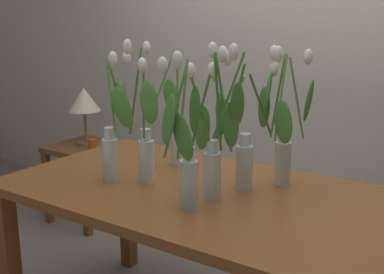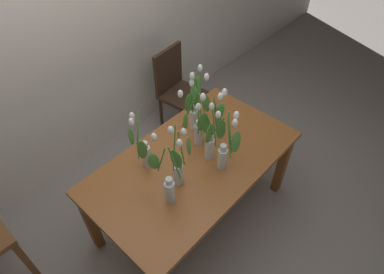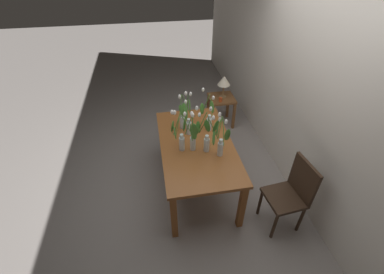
{
  "view_description": "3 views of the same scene",
  "coord_description": "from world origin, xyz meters",
  "px_view_note": "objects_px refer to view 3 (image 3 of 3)",
  "views": [
    {
      "loc": [
        1.0,
        -1.55,
        1.41
      ],
      "look_at": [
        -0.02,
        -0.03,
        0.96
      ],
      "focal_mm": 45.28,
      "sensor_mm": 36.0,
      "label": 1
    },
    {
      "loc": [
        -1.17,
        -1.05,
        2.55
      ],
      "look_at": [
        0.03,
        0.05,
        0.92
      ],
      "focal_mm": 30.28,
      "sensor_mm": 36.0,
      "label": 2
    },
    {
      "loc": [
        2.46,
        -0.49,
        2.78
      ],
      "look_at": [
        0.09,
        -0.07,
        0.92
      ],
      "focal_mm": 24.24,
      "sensor_mm": 36.0,
      "label": 3
    }
  ],
  "objects_px": {
    "tulip_vase_6": "(188,121)",
    "tulip_vase_2": "(183,117)",
    "tulip_vase_3": "(220,141)",
    "table_lamp": "(224,81)",
    "dining_table": "(196,149)",
    "dining_chair": "(292,192)",
    "tulip_vase_0": "(209,118)",
    "side_table": "(221,103)",
    "tulip_vase_1": "(192,136)",
    "pillar_candle": "(221,100)",
    "tulip_vase_4": "(206,135)",
    "tulip_vase_5": "(181,136)"
  },
  "relations": [
    {
      "from": "tulip_vase_6",
      "to": "tulip_vase_2",
      "type": "bearing_deg",
      "value": -165.08
    },
    {
      "from": "tulip_vase_3",
      "to": "table_lamp",
      "type": "height_order",
      "value": "tulip_vase_3"
    },
    {
      "from": "dining_table",
      "to": "dining_chair",
      "type": "distance_m",
      "value": 1.22
    },
    {
      "from": "tulip_vase_0",
      "to": "table_lamp",
      "type": "height_order",
      "value": "tulip_vase_0"
    },
    {
      "from": "dining_table",
      "to": "side_table",
      "type": "xyz_separation_m",
      "value": [
        -1.42,
        0.72,
        -0.22
      ]
    },
    {
      "from": "tulip_vase_3",
      "to": "tulip_vase_6",
      "type": "bearing_deg",
      "value": -149.3
    },
    {
      "from": "tulip_vase_1",
      "to": "tulip_vase_3",
      "type": "xyz_separation_m",
      "value": [
        0.14,
        0.29,
        -0.0
      ]
    },
    {
      "from": "table_lamp",
      "to": "pillar_candle",
      "type": "bearing_deg",
      "value": -29.54
    },
    {
      "from": "tulip_vase_4",
      "to": "dining_chair",
      "type": "xyz_separation_m",
      "value": [
        0.64,
        0.85,
        -0.44
      ]
    },
    {
      "from": "table_lamp",
      "to": "pillar_candle",
      "type": "xyz_separation_m",
      "value": [
        0.14,
        -0.08,
        -0.27
      ]
    },
    {
      "from": "tulip_vase_4",
      "to": "table_lamp",
      "type": "relative_size",
      "value": 1.47
    },
    {
      "from": "tulip_vase_0",
      "to": "tulip_vase_4",
      "type": "bearing_deg",
      "value": -17.0
    },
    {
      "from": "tulip_vase_6",
      "to": "tulip_vase_4",
      "type": "bearing_deg",
      "value": 24.65
    },
    {
      "from": "tulip_vase_3",
      "to": "dining_chair",
      "type": "relative_size",
      "value": 0.61
    },
    {
      "from": "tulip_vase_0",
      "to": "tulip_vase_6",
      "type": "xyz_separation_m",
      "value": [
        0.06,
        -0.29,
        0.01
      ]
    },
    {
      "from": "tulip_vase_3",
      "to": "tulip_vase_4",
      "type": "height_order",
      "value": "tulip_vase_4"
    },
    {
      "from": "dining_table",
      "to": "pillar_candle",
      "type": "bearing_deg",
      "value": 152.58
    },
    {
      "from": "tulip_vase_0",
      "to": "tulip_vase_3",
      "type": "bearing_deg",
      "value": 0.27
    },
    {
      "from": "tulip_vase_4",
      "to": "pillar_candle",
      "type": "relative_size",
      "value": 7.8
    },
    {
      "from": "tulip_vase_3",
      "to": "side_table",
      "type": "distance_m",
      "value": 1.83
    },
    {
      "from": "tulip_vase_5",
      "to": "side_table",
      "type": "height_order",
      "value": "tulip_vase_5"
    },
    {
      "from": "tulip_vase_0",
      "to": "pillar_candle",
      "type": "height_order",
      "value": "tulip_vase_0"
    },
    {
      "from": "tulip_vase_3",
      "to": "tulip_vase_5",
      "type": "bearing_deg",
      "value": -113.53
    },
    {
      "from": "tulip_vase_4",
      "to": "pillar_candle",
      "type": "distance_m",
      "value": 1.57
    },
    {
      "from": "tulip_vase_2",
      "to": "pillar_candle",
      "type": "xyz_separation_m",
      "value": [
        -0.93,
        0.77,
        -0.34
      ]
    },
    {
      "from": "tulip_vase_3",
      "to": "side_table",
      "type": "relative_size",
      "value": 1.04
    },
    {
      "from": "dining_table",
      "to": "side_table",
      "type": "distance_m",
      "value": 1.6
    },
    {
      "from": "tulip_vase_1",
      "to": "table_lamp",
      "type": "xyz_separation_m",
      "value": [
        -1.54,
        0.82,
        -0.1
      ]
    },
    {
      "from": "tulip_vase_0",
      "to": "side_table",
      "type": "bearing_deg",
      "value": 155.66
    },
    {
      "from": "tulip_vase_2",
      "to": "tulip_vase_4",
      "type": "distance_m",
      "value": 0.52
    },
    {
      "from": "tulip_vase_2",
      "to": "tulip_vase_1",
      "type": "bearing_deg",
      "value": 3.65
    },
    {
      "from": "tulip_vase_1",
      "to": "tulip_vase_4",
      "type": "bearing_deg",
      "value": 87.6
    },
    {
      "from": "side_table",
      "to": "tulip_vase_3",
      "type": "bearing_deg",
      "value": -16.84
    },
    {
      "from": "tulip_vase_1",
      "to": "dining_chair",
      "type": "xyz_separation_m",
      "value": [
        0.65,
        1.02,
        -0.44
      ]
    },
    {
      "from": "tulip_vase_5",
      "to": "tulip_vase_1",
      "type": "bearing_deg",
      "value": 72.87
    },
    {
      "from": "tulip_vase_3",
      "to": "tulip_vase_0",
      "type": "bearing_deg",
      "value": -179.73
    },
    {
      "from": "side_table",
      "to": "pillar_candle",
      "type": "bearing_deg",
      "value": -23.77
    },
    {
      "from": "dining_table",
      "to": "tulip_vase_3",
      "type": "height_order",
      "value": "tulip_vase_3"
    },
    {
      "from": "dining_table",
      "to": "tulip_vase_0",
      "type": "distance_m",
      "value": 0.45
    },
    {
      "from": "tulip_vase_6",
      "to": "side_table",
      "type": "distance_m",
      "value": 1.52
    },
    {
      "from": "tulip_vase_1",
      "to": "tulip_vase_2",
      "type": "relative_size",
      "value": 1.08
    },
    {
      "from": "side_table",
      "to": "tulip_vase_4",
      "type": "bearing_deg",
      "value": -22.45
    },
    {
      "from": "table_lamp",
      "to": "dining_chair",
      "type": "bearing_deg",
      "value": 5.15
    },
    {
      "from": "pillar_candle",
      "to": "tulip_vase_5",
      "type": "bearing_deg",
      "value": -32.49
    },
    {
      "from": "tulip_vase_6",
      "to": "tulip_vase_5",
      "type": "bearing_deg",
      "value": -22.59
    },
    {
      "from": "tulip_vase_1",
      "to": "tulip_vase_5",
      "type": "height_order",
      "value": "tulip_vase_1"
    },
    {
      "from": "tulip_vase_4",
      "to": "tulip_vase_5",
      "type": "height_order",
      "value": "tulip_vase_4"
    },
    {
      "from": "tulip_vase_5",
      "to": "pillar_candle",
      "type": "bearing_deg",
      "value": 147.51
    },
    {
      "from": "tulip_vase_2",
      "to": "tulip_vase_6",
      "type": "bearing_deg",
      "value": 14.92
    },
    {
      "from": "tulip_vase_4",
      "to": "pillar_candle",
      "type": "bearing_deg",
      "value": 157.68
    }
  ]
}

